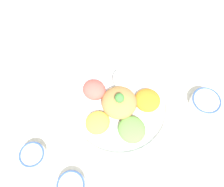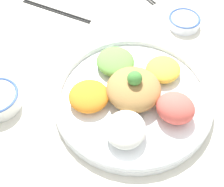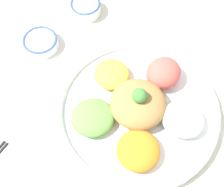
# 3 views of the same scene
# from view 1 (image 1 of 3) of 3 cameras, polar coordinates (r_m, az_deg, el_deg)

# --- Properties ---
(ground_plane) EXTENTS (2.40, 2.40, 0.00)m
(ground_plane) POSITION_cam_1_polar(r_m,az_deg,el_deg) (0.86, -0.18, -3.95)
(ground_plane) COLOR silver
(salad_platter) EXTENTS (0.40, 0.40, 0.11)m
(salad_platter) POSITION_cam_1_polar(r_m,az_deg,el_deg) (0.84, 1.86, -2.84)
(salad_platter) COLOR white
(salad_platter) RESTS_ON ground_plane
(sauce_bowl_red) EXTENTS (0.11, 0.11, 0.04)m
(sauce_bowl_red) POSITION_cam_1_polar(r_m,az_deg,el_deg) (0.92, 23.15, -2.00)
(sauce_bowl_red) COLOR white
(sauce_bowl_red) RESTS_ON ground_plane
(rice_bowl_blue) EXTENTS (0.10, 0.10, 0.03)m
(rice_bowl_blue) POSITION_cam_1_polar(r_m,az_deg,el_deg) (0.80, -10.64, -22.51)
(rice_bowl_blue) COLOR white
(rice_bowl_blue) RESTS_ON ground_plane
(sauce_bowl_dark) EXTENTS (0.09, 0.09, 0.04)m
(sauce_bowl_dark) POSITION_cam_1_polar(r_m,az_deg,el_deg) (0.84, -19.97, -14.84)
(sauce_bowl_dark) COLOR white
(sauce_bowl_dark) RESTS_ON ground_plane
(serving_spoon_main) EXTENTS (0.13, 0.04, 0.01)m
(serving_spoon_main) POSITION_cam_1_polar(r_m,az_deg,el_deg) (0.92, -20.23, -2.54)
(serving_spoon_main) COLOR beige
(serving_spoon_main) RESTS_ON ground_plane
(serving_spoon_extra) EXTENTS (0.09, 0.12, 0.01)m
(serving_spoon_extra) POSITION_cam_1_polar(r_m,az_deg,el_deg) (1.02, -5.95, 13.24)
(serving_spoon_extra) COLOR beige
(serving_spoon_extra) RESTS_ON ground_plane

